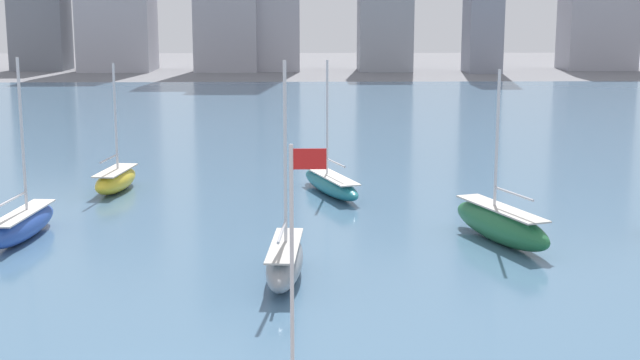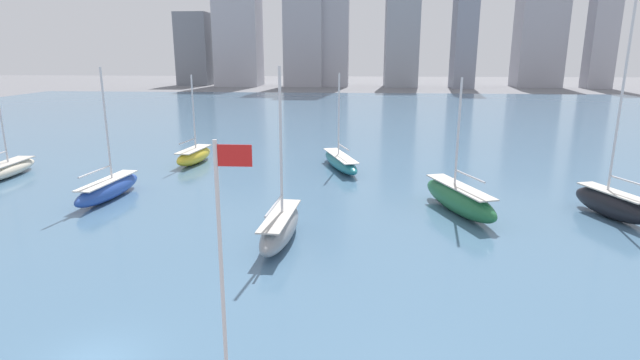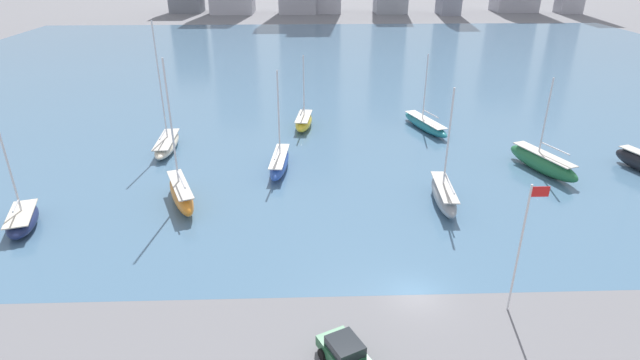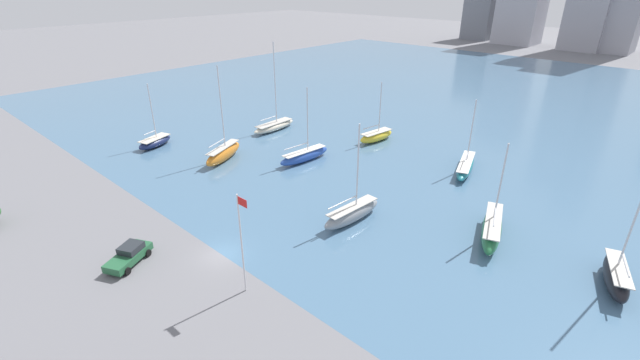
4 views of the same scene
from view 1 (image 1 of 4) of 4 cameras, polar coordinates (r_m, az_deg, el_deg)
harbor_water at (r=101.98m, az=-4.93°, el=3.06°), size 180.00×140.00×0.00m
flag_pole at (r=30.34m, az=-1.68°, el=-5.76°), size 1.24×0.14×9.56m
sailboat_green at (r=54.86m, az=11.47°, el=-2.78°), size 5.08×9.99×10.39m
sailboat_blue at (r=57.58m, az=-18.45°, el=-2.69°), size 2.57×9.17×11.06m
sailboat_gray at (r=46.45m, az=-2.26°, el=-5.19°), size 2.37×8.65×11.38m
sailboat_yellow at (r=70.52m, az=-12.94°, el=0.03°), size 3.04×7.49×9.83m
sailboat_teal at (r=67.72m, az=0.68°, el=-0.22°), size 5.06×10.54×10.13m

